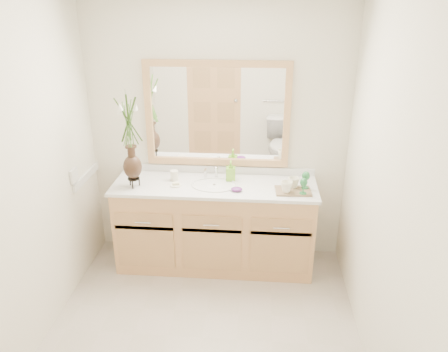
# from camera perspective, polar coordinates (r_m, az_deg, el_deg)

# --- Properties ---
(floor) EXTENTS (2.60, 2.60, 0.00)m
(floor) POSITION_cam_1_polar(r_m,az_deg,el_deg) (3.55, -2.90, -20.32)
(floor) COLOR #BFB2A3
(floor) RESTS_ON ground
(wall_back) EXTENTS (2.40, 0.02, 2.40)m
(wall_back) POSITION_cam_1_polar(r_m,az_deg,el_deg) (4.07, -0.86, 5.31)
(wall_back) COLOR white
(wall_back) RESTS_ON floor
(wall_front) EXTENTS (2.40, 0.02, 2.40)m
(wall_front) POSITION_cam_1_polar(r_m,az_deg,el_deg) (1.80, -9.39, -20.53)
(wall_front) COLOR white
(wall_front) RESTS_ON floor
(wall_left) EXTENTS (0.02, 2.60, 2.40)m
(wall_left) POSITION_cam_1_polar(r_m,az_deg,el_deg) (3.25, -24.82, -1.57)
(wall_left) COLOR white
(wall_left) RESTS_ON floor
(wall_right) EXTENTS (0.02, 2.60, 2.40)m
(wall_right) POSITION_cam_1_polar(r_m,az_deg,el_deg) (2.96, 20.37, -3.22)
(wall_right) COLOR white
(wall_right) RESTS_ON floor
(vanity) EXTENTS (1.80, 0.55, 0.80)m
(vanity) POSITION_cam_1_polar(r_m,az_deg,el_deg) (4.13, -1.18, -6.55)
(vanity) COLOR tan
(vanity) RESTS_ON floor
(counter) EXTENTS (1.84, 0.57, 0.03)m
(counter) POSITION_cam_1_polar(r_m,az_deg,el_deg) (3.94, -1.23, -1.29)
(counter) COLOR white
(counter) RESTS_ON vanity
(sink) EXTENTS (0.38, 0.34, 0.23)m
(sink) POSITION_cam_1_polar(r_m,az_deg,el_deg) (3.94, -1.25, -1.91)
(sink) COLOR white
(sink) RESTS_ON counter
(mirror) EXTENTS (1.32, 0.04, 0.97)m
(mirror) POSITION_cam_1_polar(r_m,az_deg,el_deg) (3.99, -0.91, 8.02)
(mirror) COLOR white
(mirror) RESTS_ON wall_back
(switch_plate) EXTENTS (0.02, 0.12, 0.12)m
(switch_plate) POSITION_cam_1_polar(r_m,az_deg,el_deg) (3.95, -19.01, 0.06)
(switch_plate) COLOR white
(switch_plate) RESTS_ON wall_left
(flower_vase) EXTENTS (0.19, 0.19, 0.79)m
(flower_vase) POSITION_cam_1_polar(r_m,az_deg,el_deg) (3.79, -12.27, 6.06)
(flower_vase) COLOR black
(flower_vase) RESTS_ON counter
(tumbler) EXTENTS (0.07, 0.07, 0.09)m
(tumbler) POSITION_cam_1_polar(r_m,az_deg,el_deg) (4.03, -6.51, 0.07)
(tumbler) COLOR white
(tumbler) RESTS_ON counter
(soap_dish) EXTENTS (0.10, 0.10, 0.03)m
(soap_dish) POSITION_cam_1_polar(r_m,az_deg,el_deg) (3.92, -6.30, -1.15)
(soap_dish) COLOR white
(soap_dish) RESTS_ON counter
(soap_bottle) EXTENTS (0.08, 0.08, 0.17)m
(soap_bottle) POSITION_cam_1_polar(r_m,az_deg,el_deg) (4.00, 0.88, 0.59)
(soap_bottle) COLOR #79C32E
(soap_bottle) RESTS_ON counter
(purple_dish) EXTENTS (0.12, 0.11, 0.04)m
(purple_dish) POSITION_cam_1_polar(r_m,az_deg,el_deg) (3.80, 1.66, -1.74)
(purple_dish) COLOR #672777
(purple_dish) RESTS_ON counter
(tray) EXTENTS (0.32, 0.22, 0.02)m
(tray) POSITION_cam_1_polar(r_m,az_deg,el_deg) (3.84, 9.01, -1.93)
(tray) COLOR brown
(tray) RESTS_ON counter
(mug_left) EXTENTS (0.12, 0.12, 0.10)m
(mug_left) POSITION_cam_1_polar(r_m,az_deg,el_deg) (3.77, 8.15, -1.38)
(mug_left) COLOR white
(mug_left) RESTS_ON tray
(mug_right) EXTENTS (0.13, 0.13, 0.10)m
(mug_right) POSITION_cam_1_polar(r_m,az_deg,el_deg) (3.86, 9.07, -0.81)
(mug_right) COLOR white
(mug_right) RESTS_ON tray
(goblet_front) EXTENTS (0.06, 0.06, 0.14)m
(goblet_front) POSITION_cam_1_polar(r_m,az_deg,el_deg) (3.74, 10.37, -0.92)
(goblet_front) COLOR #28783C
(goblet_front) RESTS_ON tray
(goblet_back) EXTENTS (0.07, 0.07, 0.15)m
(goblet_back) POSITION_cam_1_polar(r_m,az_deg,el_deg) (3.85, 10.63, -0.12)
(goblet_back) COLOR #28783C
(goblet_back) RESTS_ON tray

